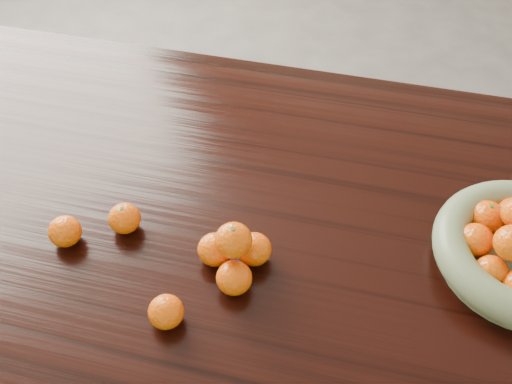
# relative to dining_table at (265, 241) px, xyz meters

# --- Properties ---
(ground) EXTENTS (5.00, 5.00, 0.00)m
(ground) POSITION_rel_dining_table_xyz_m (0.00, 0.00, -0.66)
(ground) COLOR #5F5B59
(ground) RESTS_ON ground
(dining_table) EXTENTS (2.00, 1.00, 0.75)m
(dining_table) POSITION_rel_dining_table_xyz_m (0.00, 0.00, 0.00)
(dining_table) COLOR black
(dining_table) RESTS_ON ground
(orange_pyramid) EXTENTS (0.13, 0.13, 0.11)m
(orange_pyramid) POSITION_rel_dining_table_xyz_m (-0.02, -0.14, 0.13)
(orange_pyramid) COLOR #DD6006
(orange_pyramid) RESTS_ON dining_table
(loose_orange_0) EXTENTS (0.06, 0.06, 0.06)m
(loose_orange_0) POSITION_rel_dining_table_xyz_m (-0.25, -0.10, 0.12)
(loose_orange_0) COLOR #DD6006
(loose_orange_0) RESTS_ON dining_table
(loose_orange_1) EXTENTS (0.06, 0.06, 0.06)m
(loose_orange_1) POSITION_rel_dining_table_xyz_m (-0.35, -0.16, 0.12)
(loose_orange_1) COLOR #DD6006
(loose_orange_1) RESTS_ON dining_table
(loose_orange_2) EXTENTS (0.06, 0.06, 0.06)m
(loose_orange_2) POSITION_rel_dining_table_xyz_m (-0.11, -0.27, 0.12)
(loose_orange_2) COLOR #DD6006
(loose_orange_2) RESTS_ON dining_table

